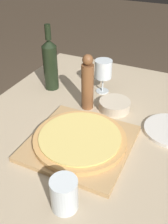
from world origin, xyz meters
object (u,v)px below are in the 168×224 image
object	(u,v)px
wine_bottle	(50,64)
pepper_mill	(87,84)
wine_glass	(103,70)
pizza	(80,139)
small_bowl	(115,105)

from	to	relation	value
wine_bottle	pepper_mill	bearing A→B (deg)	-20.40
wine_bottle	wine_glass	world-z (taller)	wine_bottle
pizza	wine_glass	distance (m)	0.42
pizza	wine_bottle	size ratio (longest dim) A/B	1.08
small_bowl	wine_bottle	bearing A→B (deg)	171.35
wine_bottle	small_bowl	bearing A→B (deg)	-8.65
pepper_mill	wine_glass	distance (m)	0.16
pepper_mill	wine_bottle	bearing A→B (deg)	159.60
wine_bottle	pepper_mill	size ratio (longest dim) A/B	1.27
pepper_mill	wine_glass	bearing A→B (deg)	86.58
pepper_mill	small_bowl	bearing A→B (deg)	16.27
wine_bottle	pizza	bearing A→B (deg)	-46.19
pepper_mill	small_bowl	xyz separation A→B (m)	(0.12, 0.03, -0.10)
wine_glass	small_bowl	distance (m)	0.19
pepper_mill	small_bowl	distance (m)	0.16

